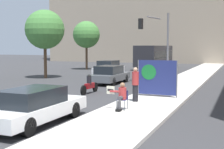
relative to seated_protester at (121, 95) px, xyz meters
name	(u,v)px	position (x,y,z in m)	size (l,w,h in m)	color
ground_plane	(29,119)	(-2.95, -2.54, -0.77)	(160.00, 160.00, 0.00)	#38383A
sidewalk_curb	(184,82)	(0.56, 12.46, -0.70)	(3.17, 90.00, 0.14)	beige
seated_protester	(121,95)	(0.00, 0.00, 0.00)	(0.92, 0.77, 1.19)	#474C56
jogger_on_sidewalk	(135,84)	(-0.10, 2.22, 0.24)	(0.34, 0.34, 1.71)	black
pedestrian_behind	(154,79)	(0.10, 4.99, 0.23)	(0.34, 0.34, 1.70)	#756651
protest_banner	(157,77)	(0.50, 4.13, 0.43)	(2.24, 0.06, 2.00)	slate
traffic_light_pole	(157,36)	(-1.34, 11.14, 2.91)	(2.54, 2.30, 5.27)	slate
parked_car_curbside	(35,106)	(-2.25, -3.13, -0.08)	(1.79, 4.77, 1.37)	white
car_on_road_nearest	(110,75)	(-4.71, 9.72, -0.06)	(1.86, 4.35, 1.41)	#565B60
car_on_road_midblock	(109,68)	(-7.51, 16.06, -0.02)	(1.81, 4.24, 1.51)	silver
city_bus_on_road	(155,55)	(-5.90, 27.71, 0.98)	(2.59, 10.29, 3.02)	#232328
motorcycle_on_road	(89,85)	(-3.84, 4.52, -0.25)	(0.28, 2.21, 1.19)	maroon
street_tree_near_curb	(45,30)	(-11.81, 11.38, 3.66)	(3.56, 3.56, 6.22)	brown
street_tree_midblock	(86,35)	(-13.31, 22.47, 3.61)	(3.37, 3.37, 6.08)	brown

